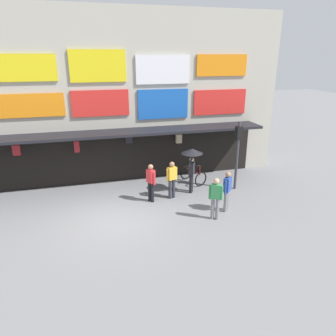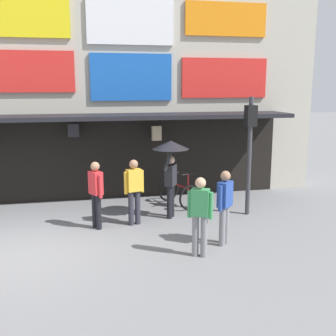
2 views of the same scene
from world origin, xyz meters
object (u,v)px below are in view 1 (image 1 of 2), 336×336
Objects in this scene: bicycle_parked at (193,175)px; pedestrian_in_purple at (216,197)px; pedestrian_in_yellow at (151,181)px; traffic_light_far at (238,145)px; pedestrian_in_white at (172,177)px; pedestrian_in_black at (227,189)px; pedestrian_with_umbrella at (192,158)px.

bicycle_parked is 0.80× the size of pedestrian_in_purple.
pedestrian_in_yellow reaches higher than bicycle_parked.
traffic_light_far is 3.37m from pedestrian_in_white.
traffic_light_far is 4.28m from pedestrian_in_yellow.
pedestrian_in_purple is 2.96m from pedestrian_in_yellow.
pedestrian_in_purple is 1.00× the size of pedestrian_in_yellow.
bicycle_parked is 0.80× the size of pedestrian_in_white.
traffic_light_far is at bearing 55.24° from pedestrian_in_black.
pedestrian_in_white is (-3.16, -0.20, -1.16)m from traffic_light_far.
pedestrian_in_purple is 1.00× the size of pedestrian_in_white.
pedestrian_in_white and pedestrian_in_yellow have the same top height.
bicycle_parked is at bearing 31.86° from pedestrian_in_yellow.
pedestrian_in_black is at bearing -124.76° from traffic_light_far.
pedestrian_in_purple is 2.73m from pedestrian_with_umbrella.
pedestrian_with_umbrella is at bearing -114.26° from bicycle_parked.
traffic_light_far reaches higher than pedestrian_in_yellow.
pedestrian_in_purple is 0.81× the size of pedestrian_with_umbrella.
pedestrian_in_yellow is at bearing 132.82° from pedestrian_in_purple.
pedestrian_in_purple is 0.88m from pedestrian_in_black.
pedestrian_in_purple is (-2.09, -2.49, -1.19)m from traffic_light_far.
pedestrian_in_white reaches higher than bicycle_parked.
pedestrian_with_umbrella reaches higher than pedestrian_in_purple.
traffic_light_far is 1.90× the size of pedestrian_in_white.
pedestrian_with_umbrella is at bearing 109.53° from pedestrian_in_black.
traffic_light_far is 1.90× the size of pedestrian_in_purple.
pedestrian_in_black is (0.27, -3.18, 0.55)m from bicycle_parked.
pedestrian_in_black is (0.71, 0.51, 0.00)m from pedestrian_in_purple.
traffic_light_far is 2.19m from pedestrian_with_umbrella.
pedestrian_in_white is at bearing -176.35° from traffic_light_far.
traffic_light_far reaches higher than pedestrian_in_black.
pedestrian_in_purple and pedestrian_in_yellow have the same top height.
bicycle_parked is at bearing 143.81° from traffic_light_far.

